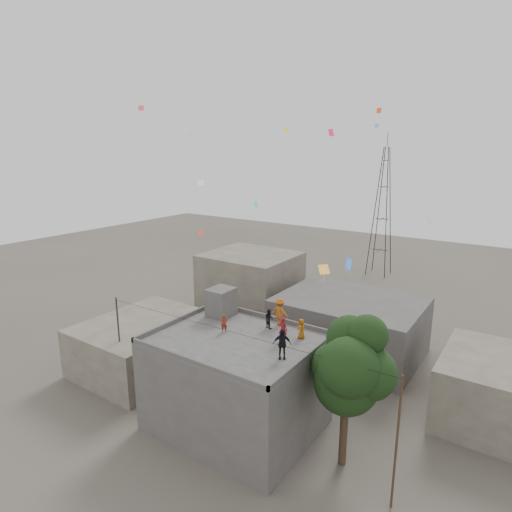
{
  "coord_description": "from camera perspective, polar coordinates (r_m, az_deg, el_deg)",
  "views": [
    {
      "loc": [
        14.92,
        -19.72,
        17.59
      ],
      "look_at": [
        -0.26,
        2.66,
        10.87
      ],
      "focal_mm": 30.0,
      "sensor_mm": 36.0,
      "label": 1
    }
  ],
  "objects": [
    {
      "name": "neighbor_west",
      "position": [
        37.23,
        -14.69,
        -11.29
      ],
      "size": [
        8.0,
        10.0,
        4.0
      ],
      "primitive_type": "cube",
      "color": "#5D5749",
      "rests_on": "ground"
    },
    {
      "name": "person_red_child",
      "position": [
        28.01,
        -4.27,
        -9.0
      ],
      "size": [
        0.51,
        0.45,
        1.17
      ],
      "primitive_type": "imported",
      "rotation": [
        0.0,
        0.0,
        0.52
      ],
      "color": "maroon",
      "rests_on": "main_building"
    },
    {
      "name": "utility_line",
      "position": [
        27.17,
        -3.45,
        -16.5
      ],
      "size": [
        20.12,
        0.62,
        7.4
      ],
      "color": "black",
      "rests_on": "ground"
    },
    {
      "name": "transmission_tower",
      "position": [
        63.22,
        16.49,
        5.64
      ],
      "size": [
        2.97,
        2.97,
        20.01
      ],
      "color": "black",
      "rests_on": "ground"
    },
    {
      "name": "person_dark_child",
      "position": [
        28.56,
        1.73,
        -8.34
      ],
      "size": [
        0.77,
        0.68,
        1.31
      ],
      "primitive_type": "imported",
      "rotation": [
        0.0,
        0.0,
        2.79
      ],
      "color": "black",
      "rests_on": "main_building"
    },
    {
      "name": "ground",
      "position": [
        30.34,
        -2.6,
        -21.49
      ],
      "size": [
        140.0,
        140.0,
        0.0
      ],
      "primitive_type": "plane",
      "color": "#4C473E",
      "rests_on": "ground"
    },
    {
      "name": "person_red_adult",
      "position": [
        26.64,
        3.59,
        -9.75
      ],
      "size": [
        0.59,
        0.4,
        1.58
      ],
      "primitive_type": "imported",
      "rotation": [
        0.0,
        0.0,
        3.17
      ],
      "color": "maroon",
      "rests_on": "main_building"
    },
    {
      "name": "parapet",
      "position": [
        27.2,
        -2.74,
        -10.7
      ],
      "size": [
        10.0,
        8.0,
        0.3
      ],
      "color": "#4C4A47",
      "rests_on": "main_building"
    },
    {
      "name": "kites",
      "position": [
        30.62,
        5.01,
        9.06
      ],
      "size": [
        20.28,
        17.17,
        10.02
      ],
      "color": "red",
      "rests_on": "ground"
    },
    {
      "name": "main_building",
      "position": [
        28.68,
        -2.67,
        -16.52
      ],
      "size": [
        10.0,
        8.0,
        6.1
      ],
      "color": "#4C4A47",
      "rests_on": "ground"
    },
    {
      "name": "stair_head_box",
      "position": [
        30.6,
        -4.65,
        -6.14
      ],
      "size": [
        1.6,
        1.8,
        2.0
      ],
      "primitive_type": "cube",
      "color": "#4C4A47",
      "rests_on": "main_building"
    },
    {
      "name": "neighbor_east",
      "position": [
        33.48,
        29.55,
        -15.38
      ],
      "size": [
        7.0,
        8.0,
        4.4
      ],
      "primitive_type": "cube",
      "color": "#5D5749",
      "rests_on": "ground"
    },
    {
      "name": "person_dark_adult",
      "position": [
        24.6,
        3.48,
        -11.62
      ],
      "size": [
        1.1,
        0.92,
        1.76
      ],
      "primitive_type": "imported",
      "rotation": [
        0.0,
        0.0,
        0.57
      ],
      "color": "black",
      "rests_on": "main_building"
    },
    {
      "name": "neighbor_north",
      "position": [
        39.13,
        12.3,
        -9.07
      ],
      "size": [
        12.0,
        9.0,
        5.0
      ],
      "primitive_type": "cube",
      "color": "#4C4A47",
      "rests_on": "ground"
    },
    {
      "name": "person_orange_child",
      "position": [
        27.21,
        6.06,
        -9.61
      ],
      "size": [
        0.75,
        0.65,
        1.29
      ],
      "primitive_type": "imported",
      "rotation": [
        0.0,
        0.0,
        -0.47
      ],
      "color": "#9E5512",
      "rests_on": "main_building"
    },
    {
      "name": "tree",
      "position": [
        24.52,
        12.52,
        -14.33
      ],
      "size": [
        4.9,
        4.6,
        9.1
      ],
      "color": "black",
      "rests_on": "ground"
    },
    {
      "name": "person_orange_adult",
      "position": [
        28.88,
        3.21,
        -7.46
      ],
      "size": [
        1.26,
        0.75,
        1.91
      ],
      "primitive_type": "imported",
      "rotation": [
        0.0,
        0.0,
        -3.18
      ],
      "color": "#B55914",
      "rests_on": "main_building"
    },
    {
      "name": "neighbor_northwest",
      "position": [
        45.77,
        -0.72,
        -3.97
      ],
      "size": [
        9.0,
        8.0,
        7.0
      ],
      "primitive_type": "cube",
      "color": "#5D5749",
      "rests_on": "ground"
    }
  ]
}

